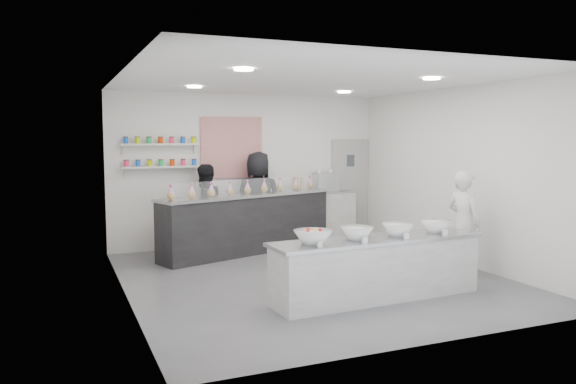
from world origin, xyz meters
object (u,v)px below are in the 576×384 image
at_px(prep_counter, 377,268).
at_px(back_bar, 248,223).
at_px(woman_prep, 464,223).
at_px(staff_right, 258,200).
at_px(staff_left, 204,208).
at_px(espresso_ledge, 322,216).
at_px(espresso_machine, 325,182).

xyz_separation_m(prep_counter, back_bar, (-0.63, 3.52, 0.14)).
relative_size(woman_prep, staff_right, 0.87).
distance_m(prep_counter, staff_left, 4.19).
distance_m(woman_prep, staff_right, 4.01).
xyz_separation_m(espresso_ledge, woman_prep, (0.71, -3.54, 0.31)).
bearing_deg(woman_prep, espresso_machine, 1.08).
bearing_deg(espresso_ledge, prep_counter, -106.37).
height_order(woman_prep, staff_right, staff_right).
bearing_deg(espresso_ledge, staff_left, -175.99).
bearing_deg(espresso_machine, prep_counter, -107.15).
bearing_deg(woman_prep, espresso_ledge, 2.03).
bearing_deg(staff_left, woman_prep, 111.91).
bearing_deg(woman_prep, staff_right, 23.81).
distance_m(espresso_machine, staff_left, 2.66).
xyz_separation_m(espresso_ledge, espresso_machine, (0.06, 0.00, 0.70)).
bearing_deg(prep_counter, staff_left, 105.92).
bearing_deg(back_bar, woman_prep, -67.63).
xyz_separation_m(prep_counter, staff_left, (-1.35, 3.95, 0.41)).
distance_m(back_bar, espresso_ledge, 1.94).
relative_size(espresso_machine, staff_right, 0.26).
xyz_separation_m(prep_counter, espresso_ledge, (1.21, 4.13, 0.10)).
bearing_deg(staff_right, back_bar, 62.90).
relative_size(back_bar, espresso_ledge, 2.59).
distance_m(espresso_ledge, woman_prep, 3.62).
xyz_separation_m(woman_prep, staff_left, (-3.27, 3.36, 0.00)).
relative_size(prep_counter, staff_left, 1.83).
relative_size(espresso_ledge, woman_prep, 0.84).
relative_size(espresso_machine, woman_prep, 0.30).
xyz_separation_m(espresso_machine, woman_prep, (0.65, -3.54, -0.39)).
height_order(back_bar, espresso_machine, espresso_machine).
bearing_deg(back_bar, staff_right, 30.68).
distance_m(espresso_ledge, staff_left, 2.59).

